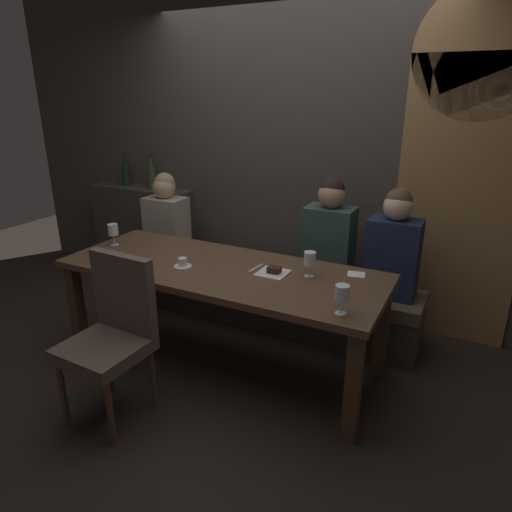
% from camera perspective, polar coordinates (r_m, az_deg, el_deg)
% --- Properties ---
extents(ground, '(9.00, 9.00, 0.00)m').
position_cam_1_polar(ground, '(3.39, -4.09, -13.13)').
color(ground, black).
extents(back_wall_tiled, '(6.00, 0.12, 3.00)m').
position_cam_1_polar(back_wall_tiled, '(3.94, 4.79, 14.88)').
color(back_wall_tiled, '#423D38').
rests_on(back_wall_tiled, ground).
extents(arched_door, '(0.90, 0.05, 2.55)m').
position_cam_1_polar(arched_door, '(3.60, 24.89, 10.46)').
color(arched_door, olive).
rests_on(arched_door, ground).
extents(back_counter, '(1.10, 0.28, 0.95)m').
position_cam_1_polar(back_counter, '(4.80, -13.80, 2.82)').
color(back_counter, '#38342F').
rests_on(back_counter, ground).
extents(dining_table, '(2.20, 0.84, 0.74)m').
position_cam_1_polar(dining_table, '(3.08, -4.39, -2.93)').
color(dining_table, '#493422').
rests_on(dining_table, ground).
extents(banquette_bench, '(2.50, 0.44, 0.45)m').
position_cam_1_polar(banquette_bench, '(3.82, 1.24, -5.13)').
color(banquette_bench, '#40352A').
rests_on(banquette_bench, ground).
extents(chair_near_side, '(0.46, 0.46, 0.98)m').
position_cam_1_polar(chair_near_side, '(2.79, -17.57, -8.65)').
color(chair_near_side, brown).
rests_on(chair_near_side, ground).
extents(diner_redhead, '(0.36, 0.24, 0.74)m').
position_cam_1_polar(diner_redhead, '(4.13, -11.24, 4.89)').
color(diner_redhead, '#9E9384').
rests_on(diner_redhead, banquette_bench).
extents(diner_bearded, '(0.36, 0.24, 0.82)m').
position_cam_1_polar(diner_bearded, '(3.44, 9.22, 2.64)').
color(diner_bearded, '#2D473D').
rests_on(diner_bearded, banquette_bench).
extents(diner_far_end, '(0.36, 0.24, 0.79)m').
position_cam_1_polar(diner_far_end, '(3.34, 16.95, 1.18)').
color(diner_far_end, '#192342').
rests_on(diner_far_end, banquette_bench).
extents(wine_bottle_dark_red, '(0.08, 0.08, 0.33)m').
position_cam_1_polar(wine_bottle_dark_red, '(4.81, -16.05, 9.95)').
color(wine_bottle_dark_red, black).
rests_on(wine_bottle_dark_red, back_counter).
extents(wine_bottle_pale_label, '(0.08, 0.08, 0.33)m').
position_cam_1_polar(wine_bottle_pale_label, '(4.60, -12.97, 9.79)').
color(wine_bottle_pale_label, '#384728').
rests_on(wine_bottle_pale_label, back_counter).
extents(wine_glass_end_left, '(0.08, 0.08, 0.16)m').
position_cam_1_polar(wine_glass_end_left, '(2.42, 10.78, -4.77)').
color(wine_glass_end_left, silver).
rests_on(wine_glass_end_left, dining_table).
extents(wine_glass_far_right, '(0.08, 0.08, 0.16)m').
position_cam_1_polar(wine_glass_far_right, '(3.61, -17.55, 3.11)').
color(wine_glass_far_right, silver).
rests_on(wine_glass_far_right, dining_table).
extents(wine_glass_near_left, '(0.08, 0.08, 0.16)m').
position_cam_1_polar(wine_glass_near_left, '(2.87, 6.80, -0.40)').
color(wine_glass_near_left, silver).
rests_on(wine_glass_near_left, dining_table).
extents(espresso_cup, '(0.12, 0.12, 0.06)m').
position_cam_1_polar(espresso_cup, '(3.07, -9.22, -0.92)').
color(espresso_cup, white).
rests_on(espresso_cup, dining_table).
extents(dessert_plate, '(0.19, 0.19, 0.05)m').
position_cam_1_polar(dessert_plate, '(2.93, 2.19, -2.02)').
color(dessert_plate, white).
rests_on(dessert_plate, dining_table).
extents(fork_on_table, '(0.03, 0.17, 0.01)m').
position_cam_1_polar(fork_on_table, '(3.02, 0.00, -1.51)').
color(fork_on_table, silver).
rests_on(fork_on_table, dining_table).
extents(folded_napkin, '(0.13, 0.12, 0.01)m').
position_cam_1_polar(folded_napkin, '(2.98, 12.51, -2.31)').
color(folded_napkin, silver).
rests_on(folded_napkin, dining_table).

